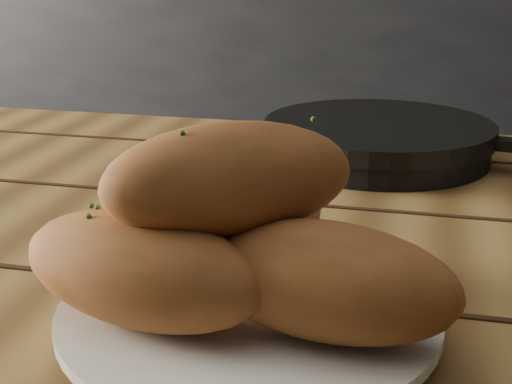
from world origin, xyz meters
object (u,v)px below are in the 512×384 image
table (396,357)px  skillet (380,139)px  plate (249,315)px  bread_rolls (239,237)px

table → skillet: skillet is taller
table → plate: 0.21m
plate → bread_rolls: bearing=-149.0°
bread_rolls → skillet: (0.06, 0.44, -0.04)m
plate → table: bearing=57.1°
bread_rolls → table: bearing=56.1°
table → skillet: (-0.04, 0.29, 0.12)m
table → bread_rolls: bread_rolls is taller
skillet → bread_rolls: bearing=-97.8°
skillet → table: bearing=-81.8°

